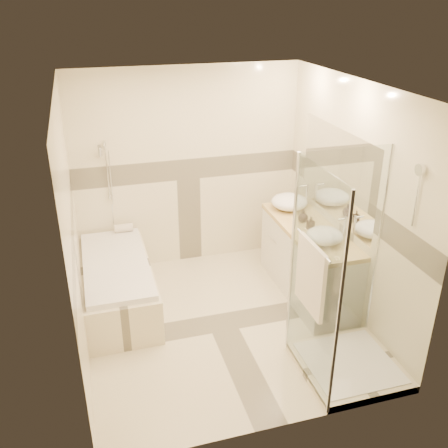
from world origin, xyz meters
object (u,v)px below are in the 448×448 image
object	(u,v)px
amenity_bottle_a	(311,223)
amenity_bottle_b	(303,216)
vessel_sink_near	(289,202)
vessel_sink_far	(325,236)
bathtub	(117,282)
shower_enclosure	(338,323)
vanity	(308,261)

from	to	relation	value
amenity_bottle_a	amenity_bottle_b	xyz separation A→B (m)	(0.00, 0.20, 0.00)
vessel_sink_near	vessel_sink_far	world-z (taller)	vessel_sink_near
vessel_sink_near	vessel_sink_far	bearing A→B (deg)	-90.00
bathtub	amenity_bottle_a	distance (m)	2.25
vessel_sink_near	amenity_bottle_b	bearing A→B (deg)	-90.00
vessel_sink_far	amenity_bottle_a	xyz separation A→B (m)	(0.00, 0.34, -0.00)
shower_enclosure	vessel_sink_far	size ratio (longest dim) A/B	5.27
vanity	vessel_sink_far	world-z (taller)	vessel_sink_far
bathtub	amenity_bottle_b	world-z (taller)	amenity_bottle_b
vanity	vessel_sink_far	bearing A→B (deg)	-93.09
bathtub	amenity_bottle_a	size ratio (longest dim) A/B	11.68
vanity	shower_enclosure	xyz separation A→B (m)	(-0.29, -1.27, 0.08)
amenity_bottle_a	vanity	bearing A→B (deg)	55.57
bathtub	amenity_bottle_a	world-z (taller)	amenity_bottle_a
bathtub	shower_enclosure	distance (m)	2.47
shower_enclosure	vessel_sink_near	bearing A→B (deg)	81.57
amenity_bottle_a	shower_enclosure	bearing A→B (deg)	-102.39
shower_enclosure	vessel_sink_far	distance (m)	1.03
bathtub	shower_enclosure	size ratio (longest dim) A/B	0.83
vanity	vessel_sink_near	distance (m)	0.77
vanity	amenity_bottle_b	world-z (taller)	amenity_bottle_b
vessel_sink_far	amenity_bottle_a	distance (m)	0.34
bathtub	amenity_bottle_b	size ratio (longest dim) A/B	11.40
vessel_sink_near	amenity_bottle_a	size ratio (longest dim) A/B	3.03
vanity	amenity_bottle_a	distance (m)	0.50
vessel_sink_far	vessel_sink_near	bearing A→B (deg)	90.00
shower_enclosure	amenity_bottle_b	bearing A→B (deg)	79.27
amenity_bottle_a	vessel_sink_far	bearing A→B (deg)	-90.00
vessel_sink_near	amenity_bottle_a	xyz separation A→B (m)	(0.00, -0.60, -0.02)
vessel_sink_far	amenity_bottle_b	xyz separation A→B (m)	(0.00, 0.54, -0.00)
amenity_bottle_a	amenity_bottle_b	distance (m)	0.20
vanity	vessel_sink_near	xyz separation A→B (m)	(-0.02, 0.57, 0.51)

